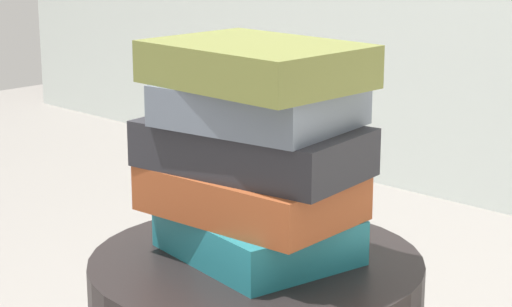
# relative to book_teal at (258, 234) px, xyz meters

# --- Properties ---
(book_teal) EXTENTS (0.27, 0.23, 0.06)m
(book_teal) POSITION_rel_book_teal_xyz_m (0.00, 0.00, 0.00)
(book_teal) COLOR #1E727F
(book_teal) RESTS_ON side_table
(book_rust) EXTENTS (0.29, 0.20, 0.06)m
(book_rust) POSITION_rel_book_teal_xyz_m (-0.00, -0.01, 0.06)
(book_rust) COLOR #994723
(book_rust) RESTS_ON book_teal
(book_charcoal) EXTENTS (0.32, 0.20, 0.06)m
(book_charcoal) POSITION_rel_book_teal_xyz_m (-0.00, -0.01, 0.12)
(book_charcoal) COLOR #28282D
(book_charcoal) RESTS_ON book_rust
(book_slate) EXTENTS (0.26, 0.22, 0.05)m
(book_slate) POSITION_rel_book_teal_xyz_m (0.01, -0.01, 0.18)
(book_slate) COLOR slate
(book_slate) RESTS_ON book_charcoal
(book_olive) EXTENTS (0.27, 0.20, 0.06)m
(book_olive) POSITION_rel_book_teal_xyz_m (0.01, -0.01, 0.24)
(book_olive) COLOR olive
(book_olive) RESTS_ON book_slate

